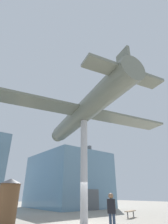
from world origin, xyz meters
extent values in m
cube|color=#60849E|center=(7.62, 13.32, 3.65)|extent=(8.92, 11.26, 7.31)
cube|color=#51565B|center=(7.62, 13.32, 7.61)|extent=(0.36, 10.69, 0.60)
cube|color=#51565B|center=(7.62, 7.64, 1.15)|extent=(1.80, 0.12, 2.30)
cylinder|color=#B7B7BC|center=(0.00, 0.00, 3.56)|extent=(0.52, 0.52, 7.12)
cylinder|color=slate|center=(0.00, 0.00, 7.93)|extent=(4.52, 12.54, 1.62)
cube|color=slate|center=(0.00, 0.00, 7.93)|extent=(16.07, 5.59, 0.18)
cube|color=slate|center=(-1.29, -5.35, 8.05)|extent=(5.24, 2.18, 0.18)
cube|color=slate|center=(-1.29, -5.35, 8.90)|extent=(0.43, 1.11, 1.61)
cone|color=slate|center=(1.58, 6.55, 7.93)|extent=(1.57, 1.26, 1.38)
sphere|color=black|center=(1.74, 7.19, 7.93)|extent=(0.44, 0.44, 0.44)
cylinder|color=#2D3D56|center=(-0.73, -3.27, 0.43)|extent=(0.14, 0.14, 0.87)
cylinder|color=#2D3D56|center=(-0.83, -3.12, 0.43)|extent=(0.14, 0.14, 0.87)
cube|color=black|center=(-0.78, -3.20, 1.20)|extent=(0.40, 0.45, 0.67)
sphere|color=#936B4C|center=(-0.78, -3.20, 1.67)|extent=(0.27, 0.27, 0.27)
cube|color=brown|center=(5.25, 0.34, 0.47)|extent=(1.70, 0.88, 0.05)
cylinder|color=#333338|center=(4.61, 0.14, 0.23)|extent=(0.08, 0.08, 0.45)
cylinder|color=#333338|center=(5.88, 0.54, 0.23)|extent=(0.08, 0.08, 0.45)
cylinder|color=brown|center=(-5.08, -0.28, 1.12)|extent=(0.98, 0.98, 2.24)
cone|color=#2D2D33|center=(-5.08, -0.28, 2.36)|extent=(1.13, 1.13, 0.25)
camera|label=1|loc=(-8.25, -10.19, 1.76)|focal=28.00mm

